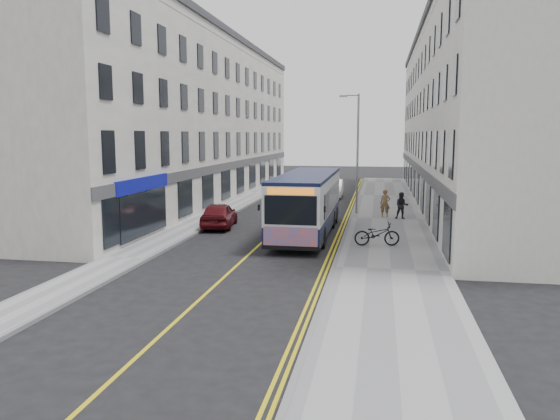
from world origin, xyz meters
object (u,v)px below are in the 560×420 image
at_px(streetlamp, 356,149).
at_px(car_maroon, 219,215).
at_px(bicycle, 377,234).
at_px(pedestrian_near, 385,203).
at_px(pedestrian_far, 402,206).
at_px(car_white, 333,188).
at_px(city_bus, 307,201).

relative_size(streetlamp, car_maroon, 1.85).
relative_size(bicycle, pedestrian_near, 1.22).
bearing_deg(bicycle, pedestrian_near, -12.64).
distance_m(pedestrian_far, car_maroon, 11.42).
relative_size(streetlamp, car_white, 1.73).
xyz_separation_m(streetlamp, bicycle, (1.50, -10.73, -3.70)).
distance_m(city_bus, car_maroon, 5.61).
xyz_separation_m(streetlamp, city_bus, (-2.23, -7.79, -2.58)).
distance_m(city_bus, pedestrian_near, 7.66).
bearing_deg(streetlamp, city_bus, -105.95).
relative_size(pedestrian_near, pedestrian_far, 1.05).
height_order(city_bus, pedestrian_far, city_bus).
bearing_deg(streetlamp, car_white, 103.29).
xyz_separation_m(pedestrian_far, car_white, (-5.33, 12.05, -0.19)).
bearing_deg(streetlamp, pedestrian_far, -34.69).
bearing_deg(car_white, streetlamp, -78.24).
height_order(pedestrian_near, pedestrian_far, pedestrian_near).
xyz_separation_m(car_white, car_maroon, (-5.21, -16.44, -0.03)).
bearing_deg(car_white, car_maroon, -109.11).
height_order(pedestrian_far, car_maroon, pedestrian_far).
bearing_deg(bicycle, pedestrian_far, -19.48).
distance_m(streetlamp, car_white, 10.89).
xyz_separation_m(streetlamp, car_maroon, (-7.57, -6.44, -3.65)).
bearing_deg(bicycle, car_white, 0.67).
height_order(bicycle, car_white, car_white).
height_order(car_white, car_maroon, car_white).
bearing_deg(car_maroon, bicycle, 147.53).
bearing_deg(pedestrian_far, city_bus, -131.49).
bearing_deg(city_bus, car_white, 90.43).
distance_m(city_bus, car_white, 17.82).
xyz_separation_m(streetlamp, car_white, (-2.36, 10.00, -3.62)).
bearing_deg(city_bus, pedestrian_near, 56.78).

